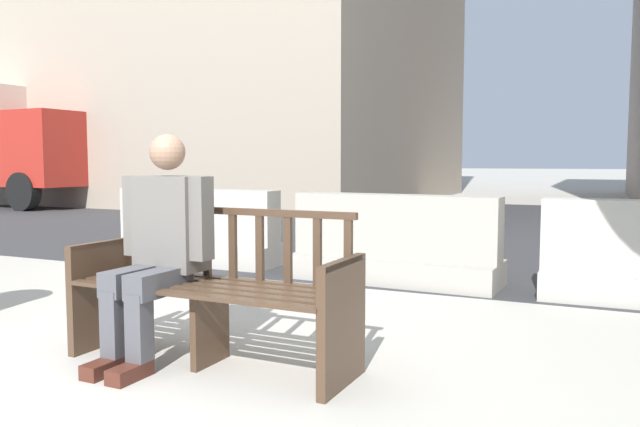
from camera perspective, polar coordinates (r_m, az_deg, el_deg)
ground_plane at (r=3.66m, az=-17.49°, el=-13.83°), size 200.00×200.00×0.00m
street_asphalt at (r=11.56m, az=12.78°, el=-1.04°), size 120.00×12.00×0.01m
street_bench at (r=3.64m, az=-9.80°, el=-7.34°), size 1.70×0.56×0.88m
seated_person at (r=3.74m, az=-14.41°, el=-2.52°), size 0.58×0.73×1.31m
jersey_barrier_centre at (r=6.02m, az=6.79°, el=-3.02°), size 2.03×0.76×0.84m
jersey_barrier_left at (r=7.27m, az=-11.12°, el=-1.74°), size 2.00×0.69×0.84m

